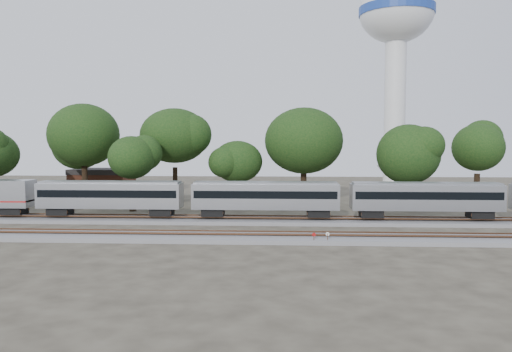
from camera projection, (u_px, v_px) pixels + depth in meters
The scene contains 16 objects.
ground at pixel (252, 232), 51.14m from camera, with size 160.00×160.00×0.00m, color #383328.
track_far at pixel (255, 220), 57.10m from camera, with size 160.00×5.00×0.73m.
track_near at pixel (250, 237), 47.14m from camera, with size 160.00×5.00×0.73m.
train at pixel (267, 195), 56.83m from camera, with size 86.55×2.98×4.39m.
switch_stand_red at pixel (314, 237), 44.83m from camera, with size 0.34×0.10×1.06m.
switch_stand_white at pixel (328, 237), 44.88m from camera, with size 0.34×0.17×1.11m.
switch_lever at pixel (328, 241), 45.48m from camera, with size 0.50×0.30×0.30m, color #512D19.
water_tower at pixel (396, 34), 101.18m from camera, with size 15.12×15.12×41.86m.
brick_building at pixel (102, 182), 84.07m from camera, with size 9.84×7.09×4.63m.
tree_1 at pixel (84, 135), 74.50m from camera, with size 10.37×10.37×14.61m.
tree_2 at pixel (132, 158), 65.70m from camera, with size 7.24×7.24×10.20m.
tree_3 at pixel (175, 136), 73.20m from camera, with size 10.22×10.22×14.41m.
tree_4 at pixel (237, 162), 71.19m from camera, with size 6.45×6.45×9.09m.
tree_5 at pixel (304, 141), 72.10m from camera, with size 9.49×9.49×13.38m.
tree_6 at pixel (408, 154), 66.22m from camera, with size 7.65×7.65×10.79m.
tree_7 at pixel (478, 148), 72.96m from camera, with size 8.48×8.48×11.96m.
Camera 1 is at (3.05, -50.51, 9.31)m, focal length 35.00 mm.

